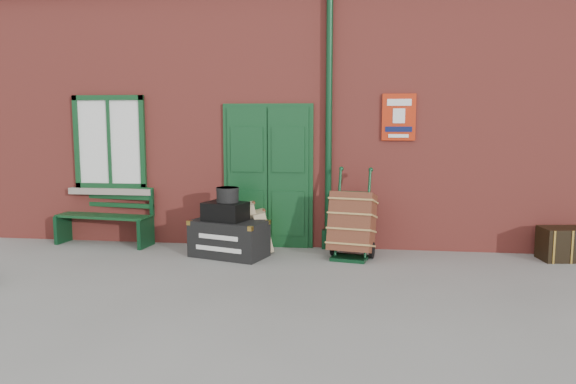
% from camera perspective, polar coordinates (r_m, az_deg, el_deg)
% --- Properties ---
extents(ground, '(80.00, 80.00, 0.00)m').
position_cam_1_polar(ground, '(7.56, -1.61, -8.11)').
color(ground, gray).
rests_on(ground, ground).
extents(station_building, '(10.30, 4.30, 4.36)m').
position_cam_1_polar(station_building, '(10.74, 1.34, 8.21)').
color(station_building, '#B04239').
rests_on(station_building, ground).
extents(bench, '(1.59, 0.65, 0.96)m').
position_cam_1_polar(bench, '(9.59, -17.99, -2.17)').
color(bench, '#103C1C').
rests_on(bench, ground).
extents(houdini_trunk, '(1.21, 0.89, 0.54)m').
position_cam_1_polar(houdini_trunk, '(8.36, -6.01, -4.72)').
color(houdini_trunk, black).
rests_on(houdini_trunk, ground).
extents(strongbox, '(0.70, 0.59, 0.27)m').
position_cam_1_polar(strongbox, '(8.30, -6.39, -1.97)').
color(strongbox, black).
rests_on(strongbox, houdini_trunk).
extents(hatbox, '(0.41, 0.41, 0.22)m').
position_cam_1_polar(hatbox, '(8.28, -6.16, -0.28)').
color(hatbox, black).
rests_on(hatbox, strongbox).
extents(suitcase_back, '(0.48, 0.58, 0.74)m').
position_cam_1_polar(suitcase_back, '(8.75, -3.63, -3.46)').
color(suitcase_back, tan).
rests_on(suitcase_back, ground).
extents(suitcase_front, '(0.41, 0.52, 0.64)m').
position_cam_1_polar(suitcase_front, '(8.63, -2.58, -3.96)').
color(suitcase_front, tan).
rests_on(suitcase_front, ground).
extents(porter_trolley, '(0.74, 0.78, 1.29)m').
position_cam_1_polar(porter_trolley, '(8.26, 6.53, -3.25)').
color(porter_trolley, '#0C331B').
rests_on(porter_trolley, ground).
extents(dark_trunk, '(0.72, 0.53, 0.48)m').
position_cam_1_polar(dark_trunk, '(9.04, 26.25, -4.75)').
color(dark_trunk, black).
rests_on(dark_trunk, ground).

